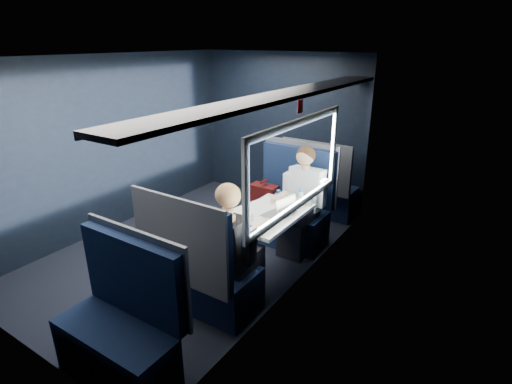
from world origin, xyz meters
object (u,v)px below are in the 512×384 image
Objects in this scene: table at (266,219)px; bottle_small at (300,198)px; seat_bay_far at (201,272)px; man at (302,196)px; seat_row_back at (122,328)px; seat_bay_near at (288,209)px; woman at (232,242)px; seat_row_front at (320,189)px; laptop at (281,211)px; cup at (309,201)px.

table is 0.45m from bottle_small.
man is (0.25, 1.57, 0.30)m from seat_bay_far.
seat_row_back is (0.00, -0.92, -0.00)m from seat_bay_far.
seat_row_back is at bearing -100.22° from bottle_small.
seat_bay_near is 0.95× the size of woman.
woman reaches higher than seat_row_back.
seat_row_back is 0.88× the size of man.
seat_bay_near reaches higher than seat_row_front.
seat_row_back is 0.88× the size of woman.
bottle_small is at bearing 84.89° from laptop.
table is 1.82m from seat_row_front.
seat_bay_near is 1.09× the size of seat_row_back.
table is at bearing -95.52° from man.
woman is (0.25, -2.50, 0.32)m from seat_row_front.
woman is at bearing -84.55° from table.
seat_row_front reaches higher than laptop.
seat_bay_near is 0.93m from seat_row_front.
laptop is (0.36, 1.81, 0.39)m from seat_row_back.
table is at bearing -176.90° from laptop.
man is 0.35m from cup.
man reaches higher than table.
laptop is (0.36, 0.88, 0.39)m from seat_bay_far.
table is at bearing 95.45° from woman.
seat_bay_near is at bearing 113.60° from laptop.
man is 3.89× the size of laptop.
seat_bay_near is 0.43m from man.
man is 15.04× the size of cup.
man reaches higher than bottle_small.
man is (0.07, 0.70, 0.06)m from table.
seat_bay_far is 1.03m from laptop.
laptop is 3.87× the size of cup.
table is 0.70m from man.
seat_bay_near is at bearing 147.37° from man.
man is 0.38m from bottle_small.
seat_bay_near is at bearing 138.55° from cup.
table is 0.76× the size of woman.
seat_row_front is (0.00, 2.67, -0.00)m from seat_bay_far.
seat_bay_far reaches higher than laptop.
cup is at bearing 70.36° from seat_bay_far.
bottle_small is at bearing 60.57° from table.
seat_row_front is 2.54m from woman.
seat_row_front is 3.41× the size of laptop.
table is 0.54m from cup.
seat_bay_near reaches higher than cup.
seat_row_back is (0.02, -2.67, -0.01)m from seat_bay_near.
seat_row_front is 3.59m from seat_row_back.
cup is (0.47, 2.24, 0.37)m from seat_row_back.
man reaches higher than cup.
seat_bay_far is 0.92m from seat_row_back.
bottle_small is (0.14, -0.33, 0.11)m from man.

